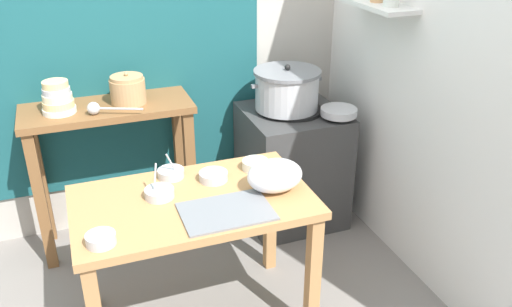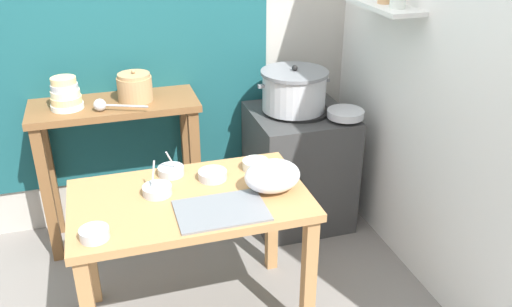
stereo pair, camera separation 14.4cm
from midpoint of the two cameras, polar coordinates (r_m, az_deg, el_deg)
The scene contains 17 objects.
wall_back at distance 3.36m, azimuth -13.46°, elevation 13.50°, with size 4.40×0.12×2.60m.
wall_right at distance 3.00m, azimuth 15.44°, elevation 11.80°, with size 0.30×3.20×2.60m.
prep_table at distance 2.57m, azimuth -8.25°, elevation -6.89°, with size 1.10×0.66×0.72m.
back_shelf_table at distance 3.28m, azimuth -16.38°, elevation 1.28°, with size 0.96×0.40×0.90m.
stove_block at distance 3.51m, azimuth 2.65°, elevation -1.26°, with size 0.60×0.61×0.78m.
steamer_pot at distance 3.31m, azimuth 2.06°, elevation 6.82°, with size 0.46×0.41×0.28m.
clay_pot at distance 3.18m, azimuth -14.76°, elevation 6.56°, with size 0.20×0.20×0.19m.
bowl_stack_enamel at distance 3.15m, azimuth -21.60°, elevation 5.43°, with size 0.18×0.18×0.18m.
ladle at distance 3.07m, azimuth -17.96°, elevation 4.57°, with size 0.29×0.15×0.07m.
serving_tray at distance 2.38m, azimuth -4.92°, elevation -6.19°, with size 0.40×0.28×0.01m, color slate.
plastic_bag at distance 2.51m, azimuth 0.38°, elevation -2.38°, with size 0.27×0.21×0.15m, color white.
wide_pan at distance 3.27m, azimuth 7.56°, elevation 4.42°, with size 0.22×0.22×0.04m, color #B7BABF.
prep_bowl_0 at distance 2.53m, azimuth -11.86°, elevation -4.11°, with size 0.14×0.14×0.16m.
prep_bowl_1 at distance 2.64m, azimuth -6.11°, elevation -2.39°, with size 0.14×0.14×0.04m.
prep_bowl_2 at distance 2.70m, azimuth -10.56°, elevation -2.04°, with size 0.13×0.13×0.14m.
prep_bowl_3 at distance 2.28m, azimuth -17.96°, elevation -8.65°, with size 0.12×0.12×0.05m.
prep_bowl_4 at distance 2.73m, azimuth -1.58°, elevation -1.18°, with size 0.13×0.13×0.05m.
Camera 1 is at (-0.38, -2.15, 1.99)m, focal length 37.61 mm.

